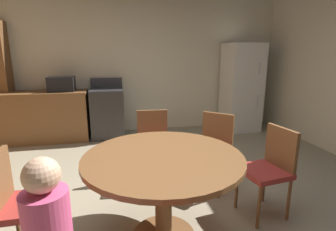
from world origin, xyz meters
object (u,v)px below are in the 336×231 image
Objects in this scene: oven_range at (108,113)px; chair_east at (270,166)px; refrigerator at (241,88)px; chair_north at (153,141)px; dining_table at (163,173)px; chair_west at (19,200)px; chair_northeast at (213,146)px; microwave at (62,84)px.

oven_range is 1.26× the size of chair_east.
refrigerator is 2.02× the size of chair_north.
refrigerator is 2.02× the size of chair_east.
refrigerator is at bearing 53.22° from dining_table.
chair_west is at bearing -138.16° from refrigerator.
chair_northeast is at bearing 46.26° from dining_table.
chair_north is at bearing 42.89° from chair_west.
microwave is 0.51× the size of chair_west.
microwave is 2.39m from chair_north.
chair_west is at bearing -179.87° from dining_table.
refrigerator reaches higher than oven_range.
microwave is at bearing -179.73° from oven_range.
oven_range reaches higher than chair_north.
oven_range reaches higher than chair_northeast.
chair_east is at bearing 3.90° from chair_west.
refrigerator is 3.66m from dining_table.
dining_table is at bearing -126.78° from refrigerator.
chair_north is (1.36, -1.89, -0.53)m from microwave.
microwave is at bearing -58.09° from chair_east.
microwave reaches higher than chair_east.
chair_east is at bearing -60.76° from oven_range.
chair_west is at bearing -3.90° from chair_east.
microwave is 3.03m from chair_west.
dining_table is 1.47× the size of chair_west.
refrigerator reaches higher than chair_east.
oven_range reaches higher than dining_table.
refrigerator is 3.01m from chair_east.
chair_east and chair_west have the same top height.
microwave is at bearing -93.41° from chair_northeast.
refrigerator is 3.47m from microwave.
microwave reaches higher than chair_west.
microwave is at bearing 113.36° from dining_table.
chair_east reaches higher than dining_table.
dining_table is at bearing -66.64° from microwave.
chair_north is (0.08, 1.08, -0.11)m from dining_table.
microwave is at bearing -140.21° from chair_north.
chair_north is 1.00× the size of chair_west.
chair_north and chair_northeast have the same top height.
chair_northeast is at bearing -47.15° from microwave.
microwave is 3.03m from chair_northeast.
chair_northeast is 1.99m from chair_west.
chair_northeast is at bearing -60.16° from oven_range.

